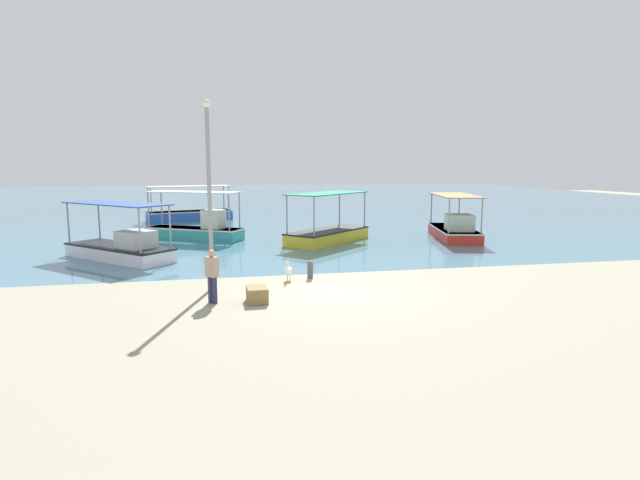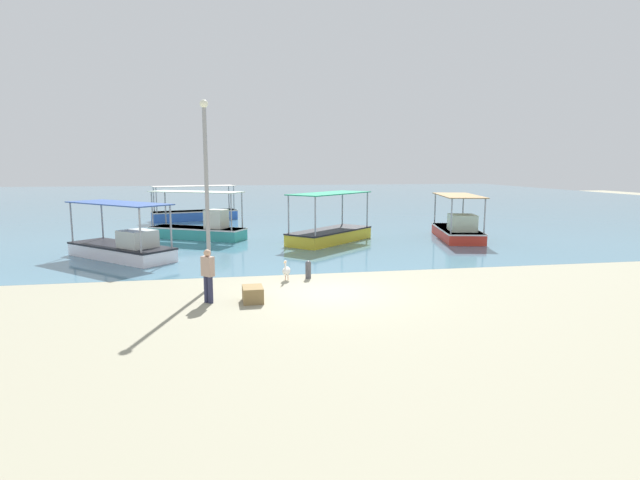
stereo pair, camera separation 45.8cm
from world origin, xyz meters
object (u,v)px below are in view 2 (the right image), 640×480
object	(u,v)px
mooring_bollard	(308,269)
cargo_crate	(253,294)
glass_bottle	(248,290)
pelican	(286,270)
fishing_boat_far_left	(123,246)
fishing_boat_near_right	(200,228)
fishing_boat_center	(330,233)
fisherman_standing	(208,274)
fishing_boat_far_right	(458,229)
fishing_boat_near_left	(195,213)
lamp_post	(207,186)

from	to	relation	value
mooring_bollard	cargo_crate	xyz separation A→B (m)	(-2.22, -2.94, -0.12)
glass_bottle	pelican	bearing A→B (deg)	46.99
mooring_bollard	fishing_boat_far_left	bearing A→B (deg)	144.84
pelican	glass_bottle	world-z (taller)	pelican
fishing_boat_near_right	fishing_boat_center	distance (m)	7.65
fisherman_standing	cargo_crate	xyz separation A→B (m)	(1.36, -0.15, -0.66)
fishing_boat_far_right	fishing_boat_near_right	size ratio (longest dim) A/B	1.00
fishing_boat_far_right	glass_bottle	bearing A→B (deg)	-140.56
mooring_bollard	fisherman_standing	bearing A→B (deg)	-142.12
fisherman_standing	glass_bottle	distance (m)	1.80
fishing_boat_far_left	mooring_bollard	xyz separation A→B (m)	(7.74, -5.45, -0.21)
mooring_bollard	fisherman_standing	xyz separation A→B (m)	(-3.59, -2.79, 0.54)
fishing_boat_near_right	fishing_boat_near_left	bearing A→B (deg)	95.44
pelican	lamp_post	world-z (taller)	lamp_post
fishing_boat_far_left	fishing_boat_near_left	bearing A→B (deg)	82.56
fishing_boat_near_left	cargo_crate	size ratio (longest dim) A/B	7.84
fishing_boat_far_left	fishing_boat_near_right	bearing A→B (deg)	61.86
fishing_boat_far_left	mooring_bollard	bearing A→B (deg)	-35.16
fishing_boat_center	fisherman_standing	bearing A→B (deg)	-118.16
fishing_boat_near_right	glass_bottle	xyz separation A→B (m)	(2.29, -13.05, -0.53)
pelican	fishing_boat_near_right	bearing A→B (deg)	108.25
fishing_boat_far_right	fishing_boat_center	bearing A→B (deg)	177.88
fishing_boat_far_right	cargo_crate	bearing A→B (deg)	-137.22
fishing_boat_near_left	pelican	world-z (taller)	fishing_boat_near_left
fishing_boat_near_left	fishing_boat_far_left	world-z (taller)	fishing_boat_near_left
cargo_crate	fishing_boat_far_right	bearing A→B (deg)	42.78
fishing_boat_near_left	fishing_boat_near_right	size ratio (longest dim) A/B	1.15
fishing_boat_far_right	fishing_boat_near_left	xyz separation A→B (m)	(-15.72, 13.26, -0.06)
fishing_boat_near_left	pelican	bearing A→B (deg)	-77.70
fishing_boat_near_right	pelican	xyz separation A→B (m)	(3.78, -11.45, -0.26)
glass_bottle	lamp_post	bearing A→B (deg)	145.73
fishing_boat_near_right	fisherman_standing	xyz separation A→B (m)	(1.04, -14.07, 0.27)
fishing_boat_center	fishing_boat_near_right	bearing A→B (deg)	160.56
fishing_boat_near_right	glass_bottle	bearing A→B (deg)	-80.07
fishing_boat_near_right	cargo_crate	size ratio (longest dim) A/B	6.81
fishing_boat_far_right	fishing_boat_far_left	size ratio (longest dim) A/B	1.07
fisherman_standing	fishing_boat_near_left	bearing A→B (deg)	94.75
fishing_boat_center	pelican	bearing A→B (deg)	-111.09
cargo_crate	glass_bottle	xyz separation A→B (m)	(-0.12, 1.17, -0.14)
fishing_boat_center	pelican	size ratio (longest dim) A/B	6.85
lamp_post	fishing_boat_near_right	bearing A→B (deg)	94.71
fishing_boat_near_left	mooring_bollard	size ratio (longest dim) A/B	9.71
fishing_boat_near_right	lamp_post	xyz separation A→B (m)	(1.00, -12.18, 2.94)
pelican	fishing_boat_far_right	bearing A→B (deg)	38.26
fisherman_standing	fishing_boat_near_right	bearing A→B (deg)	94.23
mooring_bollard	fishing_boat_near_right	bearing A→B (deg)	112.31
fishing_boat_near_left	cargo_crate	xyz separation A→B (m)	(3.40, -24.65, -0.30)
fishing_boat_far_left	pelican	size ratio (longest dim) A/B	6.77
fishing_boat_far_right	mooring_bollard	world-z (taller)	fishing_boat_far_right
fishing_boat_near_right	fisherman_standing	bearing A→B (deg)	-85.77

